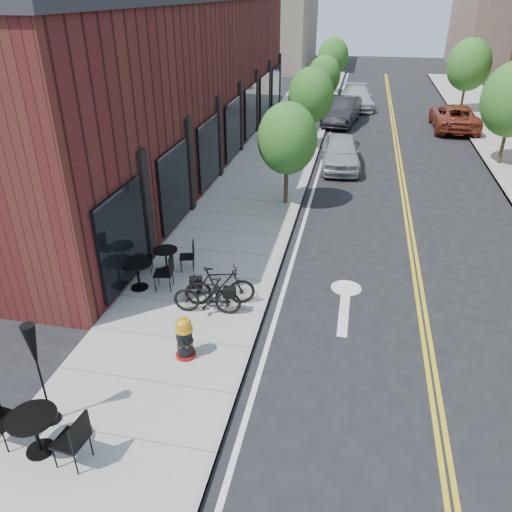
# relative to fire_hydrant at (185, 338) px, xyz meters

# --- Properties ---
(ground) EXTENTS (120.00, 120.00, 0.00)m
(ground) POSITION_rel_fire_hydrant_xyz_m (1.41, 0.56, -0.62)
(ground) COLOR black
(ground) RESTS_ON ground
(sidewalk_near) EXTENTS (4.00, 70.00, 0.12)m
(sidewalk_near) POSITION_rel_fire_hydrant_xyz_m (-0.59, 10.56, -0.56)
(sidewalk_near) COLOR #9E9B93
(sidewalk_near) RESTS_ON ground
(building_near) EXTENTS (5.00, 28.00, 7.00)m
(building_near) POSITION_rel_fire_hydrant_xyz_m (-5.09, 14.56, 2.88)
(building_near) COLOR #481717
(building_near) RESTS_ON ground
(bg_building_left) EXTENTS (8.00, 14.00, 10.00)m
(bg_building_left) POSITION_rel_fire_hydrant_xyz_m (-6.59, 48.56, 4.38)
(bg_building_left) COLOR #726656
(bg_building_left) RESTS_ON ground
(tree_near_a) EXTENTS (2.20, 2.20, 3.81)m
(tree_near_a) POSITION_rel_fire_hydrant_xyz_m (0.81, 9.56, 1.99)
(tree_near_a) COLOR #382B1E
(tree_near_a) RESTS_ON sidewalk_near
(tree_near_b) EXTENTS (2.30, 2.30, 3.98)m
(tree_near_b) POSITION_rel_fire_hydrant_xyz_m (0.81, 17.56, 2.10)
(tree_near_b) COLOR #382B1E
(tree_near_b) RESTS_ON sidewalk_near
(tree_near_c) EXTENTS (2.10, 2.10, 3.67)m
(tree_near_c) POSITION_rel_fire_hydrant_xyz_m (0.81, 25.56, 1.91)
(tree_near_c) COLOR #382B1E
(tree_near_c) RESTS_ON sidewalk_near
(tree_near_d) EXTENTS (2.40, 2.40, 4.11)m
(tree_near_d) POSITION_rel_fire_hydrant_xyz_m (0.81, 33.56, 2.17)
(tree_near_d) COLOR #382B1E
(tree_near_d) RESTS_ON sidewalk_near
(tree_far_c) EXTENTS (2.80, 2.80, 4.62)m
(tree_far_c) POSITION_rel_fire_hydrant_xyz_m (10.01, 28.56, 2.44)
(tree_far_c) COLOR #382B1E
(tree_far_c) RESTS_ON sidewalk_far
(fire_hydrant) EXTENTS (0.55, 0.55, 1.05)m
(fire_hydrant) POSITION_rel_fire_hydrant_xyz_m (0.00, 0.00, 0.00)
(fire_hydrant) COLOR maroon
(fire_hydrant) RESTS_ON sidewalk_near
(bicycle_left) EXTENTS (1.77, 0.65, 1.04)m
(bicycle_left) POSITION_rel_fire_hydrant_xyz_m (-0.00, 1.74, 0.02)
(bicycle_left) COLOR black
(bicycle_left) RESTS_ON sidewalk_near
(bicycle_right) EXTENTS (1.90, 0.97, 1.10)m
(bicycle_right) POSITION_rel_fire_hydrant_xyz_m (0.20, 2.19, 0.05)
(bicycle_right) COLOR black
(bicycle_right) RESTS_ON sidewalk_near
(bistro_set_a) EXTENTS (2.02, 0.95, 1.07)m
(bistro_set_a) POSITION_rel_fire_hydrant_xyz_m (-1.70, -3.03, 0.04)
(bistro_set_a) COLOR black
(bistro_set_a) RESTS_ON sidewalk_near
(bistro_set_b) EXTENTS (1.94, 0.94, 1.02)m
(bistro_set_b) POSITION_rel_fire_hydrant_xyz_m (-2.19, 2.51, 0.02)
(bistro_set_b) COLOR black
(bistro_set_b) RESTS_ON sidewalk_near
(bistro_set_c) EXTENTS (1.68, 0.88, 0.88)m
(bistro_set_c) POSITION_rel_fire_hydrant_xyz_m (-1.81, 3.60, -0.05)
(bistro_set_c) COLOR black
(bistro_set_c) RESTS_ON sidewalk_near
(patio_umbrella) EXTENTS (0.36, 0.36, 2.22)m
(patio_umbrella) POSITION_rel_fire_hydrant_xyz_m (-1.91, -2.33, 1.09)
(patio_umbrella) COLOR black
(patio_umbrella) RESTS_ON sidewalk_near
(parked_car_a) EXTENTS (2.09, 4.47, 1.48)m
(parked_car_a) POSITION_rel_fire_hydrant_xyz_m (2.59, 14.70, 0.12)
(parked_car_a) COLOR #9FA1A7
(parked_car_a) RESTS_ON ground
(parked_car_b) EXTENTS (2.35, 5.05, 1.60)m
(parked_car_b) POSITION_rel_fire_hydrant_xyz_m (2.21, 23.45, 0.19)
(parked_car_b) COLOR black
(parked_car_b) RESTS_ON ground
(parked_car_c) EXTENTS (2.48, 5.08, 1.42)m
(parked_car_c) POSITION_rel_fire_hydrant_xyz_m (3.01, 28.43, 0.09)
(parked_car_c) COLOR #B7B6BB
(parked_car_c) RESTS_ON ground
(parked_car_far) EXTENTS (2.48, 5.33, 1.48)m
(parked_car_far) POSITION_rel_fire_hydrant_xyz_m (8.81, 23.40, 0.12)
(parked_car_far) COLOR maroon
(parked_car_far) RESTS_ON ground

